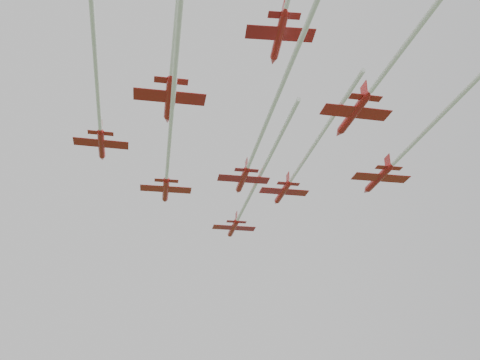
{
  "coord_description": "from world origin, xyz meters",
  "views": [
    {
      "loc": [
        -0.83,
        -80.64,
        22.17
      ],
      "look_at": [
        -3.38,
        4.55,
        60.27
      ],
      "focal_mm": 40.0,
      "sensor_mm": 36.0,
      "label": 1
    }
  ],
  "objects_px": {
    "jet_row2_right": "(296,172)",
    "jet_row3_mid": "(267,121)",
    "jet_row4_left": "(175,41)",
    "jet_row3_left": "(98,96)",
    "jet_row4_right": "(384,73)",
    "jet_lead": "(245,205)",
    "jet_row3_right": "(422,134)",
    "jet_row2_left": "(169,154)"
  },
  "relations": [
    {
      "from": "jet_row2_right",
      "to": "jet_row3_mid",
      "type": "distance_m",
      "value": 22.51
    },
    {
      "from": "jet_row2_right",
      "to": "jet_row3_mid",
      "type": "height_order",
      "value": "jet_row2_right"
    },
    {
      "from": "jet_row4_left",
      "to": "jet_lead",
      "type": "bearing_deg",
      "value": 69.16
    },
    {
      "from": "jet_row3_mid",
      "to": "jet_row4_left",
      "type": "height_order",
      "value": "jet_row4_left"
    },
    {
      "from": "jet_row4_left",
      "to": "jet_row4_right",
      "type": "relative_size",
      "value": 1.15
    },
    {
      "from": "jet_row3_right",
      "to": "jet_row3_left",
      "type": "bearing_deg",
      "value": 176.34
    },
    {
      "from": "jet_lead",
      "to": "jet_row3_mid",
      "type": "distance_m",
      "value": 31.24
    },
    {
      "from": "jet_row3_left",
      "to": "jet_row3_right",
      "type": "height_order",
      "value": "jet_row3_left"
    },
    {
      "from": "jet_row2_right",
      "to": "jet_row4_left",
      "type": "height_order",
      "value": "jet_row4_left"
    },
    {
      "from": "jet_row3_mid",
      "to": "jet_row4_right",
      "type": "height_order",
      "value": "jet_row4_right"
    },
    {
      "from": "jet_row4_right",
      "to": "jet_lead",
      "type": "bearing_deg",
      "value": 102.09
    },
    {
      "from": "jet_row2_left",
      "to": "jet_row4_left",
      "type": "bearing_deg",
      "value": -90.61
    },
    {
      "from": "jet_lead",
      "to": "jet_row4_right",
      "type": "xyz_separation_m",
      "value": [
        17.85,
        -38.27,
        2.1
      ]
    },
    {
      "from": "jet_row4_left",
      "to": "jet_row4_right",
      "type": "distance_m",
      "value": 25.59
    },
    {
      "from": "jet_row2_left",
      "to": "jet_row4_left",
      "type": "height_order",
      "value": "jet_row4_left"
    },
    {
      "from": "jet_row2_right",
      "to": "jet_row3_right",
      "type": "distance_m",
      "value": 23.75
    },
    {
      "from": "jet_lead",
      "to": "jet_row3_right",
      "type": "height_order",
      "value": "jet_row3_right"
    },
    {
      "from": "jet_row2_right",
      "to": "jet_row4_left",
      "type": "xyz_separation_m",
      "value": [
        -16.18,
        -34.26,
        1.02
      ]
    },
    {
      "from": "jet_row3_left",
      "to": "jet_row3_right",
      "type": "distance_m",
      "value": 45.23
    },
    {
      "from": "jet_lead",
      "to": "jet_row3_right",
      "type": "xyz_separation_m",
      "value": [
        25.49,
        -26.3,
        0.04
      ]
    },
    {
      "from": "jet_row2_left",
      "to": "jet_row2_right",
      "type": "bearing_deg",
      "value": 6.04
    },
    {
      "from": "jet_row2_left",
      "to": "jet_row3_left",
      "type": "xyz_separation_m",
      "value": [
        -7.09,
        -16.55,
        0.54
      ]
    },
    {
      "from": "jet_row3_left",
      "to": "jet_row4_right",
      "type": "height_order",
      "value": "jet_row3_left"
    },
    {
      "from": "jet_row3_mid",
      "to": "jet_row2_right",
      "type": "bearing_deg",
      "value": 64.83
    },
    {
      "from": "jet_lead",
      "to": "jet_row4_left",
      "type": "xyz_separation_m",
      "value": [
        -7.16,
        -43.59,
        3.34
      ]
    },
    {
      "from": "jet_row3_right",
      "to": "jet_row4_left",
      "type": "height_order",
      "value": "jet_row4_left"
    },
    {
      "from": "jet_row3_left",
      "to": "jet_row4_right",
      "type": "distance_m",
      "value": 37.58
    },
    {
      "from": "jet_row3_right",
      "to": "jet_row4_left",
      "type": "bearing_deg",
      "value": -163.35
    },
    {
      "from": "jet_lead",
      "to": "jet_row3_mid",
      "type": "bearing_deg",
      "value": -95.17
    },
    {
      "from": "jet_lead",
      "to": "jet_row3_left",
      "type": "distance_m",
      "value": 37.7
    },
    {
      "from": "jet_lead",
      "to": "jet_row2_right",
      "type": "height_order",
      "value": "jet_row2_right"
    },
    {
      "from": "jet_row3_left",
      "to": "jet_row4_left",
      "type": "xyz_separation_m",
      "value": [
        12.07,
        -11.33,
        0.01
      ]
    },
    {
      "from": "jet_row3_mid",
      "to": "jet_row4_left",
      "type": "relative_size",
      "value": 1.25
    },
    {
      "from": "jet_row2_right",
      "to": "jet_row4_right",
      "type": "height_order",
      "value": "jet_row2_right"
    },
    {
      "from": "jet_row3_left",
      "to": "jet_row4_left",
      "type": "bearing_deg",
      "value": -56.47
    },
    {
      "from": "jet_row3_left",
      "to": "jet_row3_right",
      "type": "relative_size",
      "value": 0.91
    },
    {
      "from": "jet_row4_left",
      "to": "jet_row3_left",
      "type": "bearing_deg",
      "value": 125.29
    },
    {
      "from": "jet_lead",
      "to": "jet_row2_left",
      "type": "relative_size",
      "value": 0.92
    },
    {
      "from": "jet_row4_left",
      "to": "jet_row4_right",
      "type": "height_order",
      "value": "jet_row4_left"
    },
    {
      "from": "jet_row3_mid",
      "to": "jet_row3_right",
      "type": "height_order",
      "value": "jet_row3_right"
    },
    {
      "from": "jet_row2_right",
      "to": "jet_row3_left",
      "type": "xyz_separation_m",
      "value": [
        -28.25,
        -22.93,
        1.01
      ]
    },
    {
      "from": "jet_row3_left",
      "to": "jet_row4_left",
      "type": "height_order",
      "value": "jet_row4_left"
    }
  ]
}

